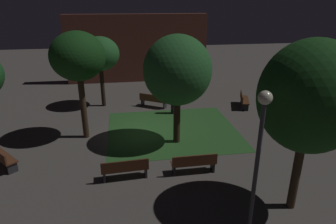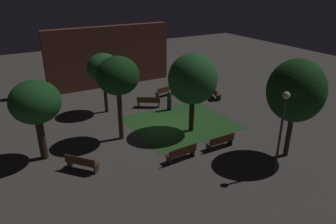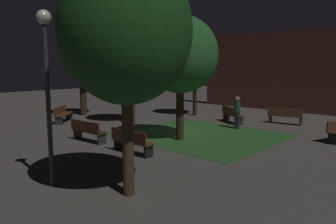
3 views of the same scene
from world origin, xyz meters
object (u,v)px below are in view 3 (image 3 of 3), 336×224
object	(u,v)px
tree_near_wall	(82,63)
lamp_post_near_wall	(46,69)
bench_front_right	(88,130)
bench_lawn_edge	(285,115)
tree_lawn_side	(195,62)
tree_back_left	(132,48)
pedestrian	(237,112)
bench_back_row	(232,114)
bench_corner	(63,114)
bench_by_lamp	(131,141)
tree_tall_center	(180,55)
tree_right_canopy	(126,32)

from	to	relation	value
tree_near_wall	lamp_post_near_wall	world-z (taller)	tree_near_wall
bench_front_right	tree_near_wall	world-z (taller)	tree_near_wall
bench_lawn_edge	tree_lawn_side	distance (m)	6.28
tree_back_left	lamp_post_near_wall	world-z (taller)	tree_back_left
bench_lawn_edge	tree_near_wall	bearing A→B (deg)	-153.28
bench_lawn_edge	pedestrian	distance (m)	3.14
bench_back_row	bench_corner	world-z (taller)	same
bench_by_lamp	lamp_post_near_wall	bearing A→B (deg)	-76.44
bench_front_right	bench_lawn_edge	distance (m)	10.42
tree_back_left	lamp_post_near_wall	xyz separation A→B (m)	(5.42, -7.53, -1.02)
tree_near_wall	pedestrian	distance (m)	10.22
bench_back_row	bench_corner	xyz separation A→B (m)	(-6.99, -6.22, 0.00)
bench_front_right	lamp_post_near_wall	distance (m)	5.55
bench_lawn_edge	bench_back_row	distance (m)	2.82
bench_front_right	bench_corner	world-z (taller)	same
bench_lawn_edge	bench_corner	bearing A→B (deg)	-140.30
tree_tall_center	tree_lawn_side	bearing A→B (deg)	122.65
tree_near_wall	pedestrian	size ratio (longest dim) A/B	2.81
bench_lawn_edge	lamp_post_near_wall	bearing A→B (deg)	-93.41
pedestrian	bench_front_right	bearing A→B (deg)	-114.68
bench_by_lamp	lamp_post_near_wall	xyz separation A→B (m)	(0.83, -3.43, 2.55)
bench_by_lamp	pedestrian	size ratio (longest dim) A/B	1.12
bench_back_row	tree_right_canopy	size ratio (longest dim) A/B	0.32
tree_lawn_side	lamp_post_near_wall	world-z (taller)	tree_lawn_side
bench_back_row	tree_near_wall	size ratio (longest dim) A/B	0.39
bench_lawn_edge	bench_corner	distance (m)	12.15
lamp_post_near_wall	pedestrian	bearing A→B (deg)	92.76
pedestrian	bench_lawn_edge	bearing A→B (deg)	66.25
tree_tall_center	lamp_post_near_wall	distance (m)	6.38
bench_back_row	bench_by_lamp	bearing A→B (deg)	-84.54
bench_front_right	tree_near_wall	size ratio (longest dim) A/B	0.40
bench_lawn_edge	pedestrian	size ratio (longest dim) A/B	1.15
bench_corner	tree_back_left	distance (m)	5.33
bench_front_right	tree_near_wall	bearing A→B (deg)	148.25
bench_by_lamp	bench_lawn_edge	size ratio (longest dim) A/B	0.98
tree_near_wall	lamp_post_near_wall	xyz separation A→B (m)	(10.06, -7.47, -0.28)
bench_back_row	tree_lawn_side	xyz separation A→B (m)	(-3.17, 0.78, 2.89)
bench_front_right	tree_tall_center	xyz separation A→B (m)	(2.54, 2.85, 3.06)
tree_near_wall	lamp_post_near_wall	size ratio (longest dim) A/B	1.02
bench_lawn_edge	bench_front_right	bearing A→B (deg)	-114.40
tree_tall_center	bench_lawn_edge	bearing A→B (deg)	75.13
bench_by_lamp	pedestrian	xyz separation A→B (m)	(0.34, 6.64, 0.37)
tree_right_canopy	bench_corner	bearing A→B (deg)	158.20
bench_by_lamp	tree_tall_center	distance (m)	4.19
tree_lawn_side	tree_back_left	bearing A→B (deg)	-98.18
bench_by_lamp	tree_back_left	world-z (taller)	tree_back_left
lamp_post_near_wall	pedestrian	size ratio (longest dim) A/B	2.77
bench_by_lamp	bench_corner	world-z (taller)	same
tree_tall_center	tree_near_wall	bearing A→B (deg)	172.55
tree_near_wall	tree_back_left	bearing A→B (deg)	0.77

